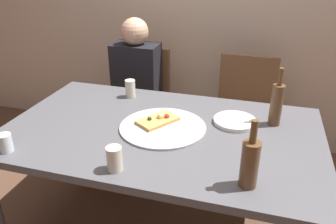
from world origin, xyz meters
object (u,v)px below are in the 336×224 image
Objects in this scene: pizza_slice_last at (158,120)px; chair_right at (244,108)px; tumbler_near at (5,143)px; pizza_tray at (163,127)px; wine_glass at (130,89)px; dining_table at (161,140)px; beer_bottle at (277,104)px; plate_stack at (235,121)px; wine_bottle at (250,163)px; chair_left at (140,96)px; tumbler_far at (114,159)px; guest_in_sweater at (133,88)px.

pizza_slice_last is 0.28× the size of chair_right.
pizza_tray is at bearing 33.49° from tumbler_near.
dining_table is at bearing -48.47° from wine_glass.
dining_table is at bearing -158.62° from beer_bottle.
pizza_slice_last reaches higher than dining_table.
dining_table is 0.42m from plate_stack.
wine_bottle reaches higher than chair_left.
plate_stack is 0.26× the size of chair_left.
wine_glass is (-0.90, 0.14, -0.07)m from beer_bottle.
wine_bottle is 0.92× the size of beer_bottle.
chair_right is at bearing 105.70° from beer_bottle.
tumbler_far is (0.56, 0.01, 0.01)m from tumbler_near.
pizza_slice_last is 0.65m from beer_bottle.
chair_right reaches higher than pizza_tray.
pizza_slice_last is 0.79× the size of beer_bottle.
wine_bottle is 3.35× the size of tumbler_near.
chair_right reaches higher than wine_glass.
tumbler_far is (-0.66, -0.64, -0.07)m from beer_bottle.
wine_glass is (-0.32, 0.36, 0.13)m from dining_table.
beer_bottle reaches higher than chair_left.
pizza_tray is 1.00m from chair_right.
plate_stack is at bearing 25.59° from dining_table.
chair_right is at bearing -170.00° from guest_in_sweater.
wine_bottle is at bearing 5.11° from tumbler_far.
guest_in_sweater is (-0.44, 0.70, -0.13)m from pizza_slice_last.
pizza_tray is at bearing -155.43° from plate_stack.
beer_bottle is at bearing 43.93° from tumbler_far.
tumbler_far is 0.81m from wine_glass.
chair_left reaches higher than pizza_slice_last.
tumbler_far is 0.10× the size of guest_in_sweater.
chair_left is (-0.95, 1.27, -0.35)m from wine_bottle.
chair_left is (-1.05, 0.68, -0.36)m from beer_bottle.
wine_bottle is 0.25× the size of guest_in_sweater.
guest_in_sweater is (-0.15, 0.39, -0.16)m from wine_glass.
tumbler_near is 0.10× the size of chair_right.
plate_stack is at bearing 52.32° from tumbler_far.
wine_bottle reaches higher than tumbler_near.
guest_in_sweater reaches higher than wine_bottle.
beer_bottle is 0.92m from wine_glass.
pizza_tray reaches higher than dining_table.
beer_bottle reaches higher than pizza_slice_last.
pizza_slice_last is at bearing 122.55° from dining_table.
guest_in_sweater is at bearing 153.26° from beer_bottle.
dining_table is at bearing -154.41° from plate_stack.
beer_bottle is 2.82× the size of wine_glass.
tumbler_far is (-0.08, -0.41, 0.12)m from dining_table.
chair_left is at bearing 126.86° from wine_bottle.
wine_glass is 0.72m from plate_stack.
tumbler_far is 0.48× the size of plate_stack.
pizza_slice_last is at bearing 121.83° from guest_in_sweater.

